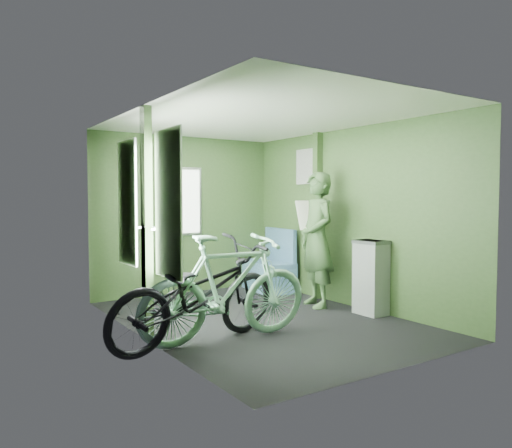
{
  "coord_description": "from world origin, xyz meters",
  "views": [
    {
      "loc": [
        -3.17,
        -4.7,
        1.4
      ],
      "look_at": [
        0.0,
        0.1,
        1.1
      ],
      "focal_mm": 35.0,
      "sensor_mm": 36.0,
      "label": 1
    }
  ],
  "objects_px": {
    "bicycle_mint": "(228,343)",
    "passenger": "(317,239)",
    "bench_seat": "(270,272)",
    "waste_box": "(371,277)",
    "bicycle_black": "(199,346)"
  },
  "relations": [
    {
      "from": "bicycle_mint",
      "to": "passenger",
      "type": "bearing_deg",
      "value": -63.04
    },
    {
      "from": "bench_seat",
      "to": "passenger",
      "type": "bearing_deg",
      "value": -89.28
    },
    {
      "from": "bicycle_mint",
      "to": "waste_box",
      "type": "relative_size",
      "value": 2.01
    },
    {
      "from": "waste_box",
      "to": "bicycle_mint",
      "type": "bearing_deg",
      "value": -177.59
    },
    {
      "from": "bicycle_mint",
      "to": "passenger",
      "type": "height_order",
      "value": "passenger"
    },
    {
      "from": "bicycle_mint",
      "to": "bench_seat",
      "type": "bearing_deg",
      "value": -40.18
    },
    {
      "from": "passenger",
      "to": "bench_seat",
      "type": "height_order",
      "value": "passenger"
    },
    {
      "from": "bicycle_black",
      "to": "bicycle_mint",
      "type": "distance_m",
      "value": 0.29
    },
    {
      "from": "bicycle_mint",
      "to": "waste_box",
      "type": "bearing_deg",
      "value": -84.37
    },
    {
      "from": "bench_seat",
      "to": "bicycle_black",
      "type": "bearing_deg",
      "value": -130.98
    },
    {
      "from": "passenger",
      "to": "bicycle_black",
      "type": "bearing_deg",
      "value": -57.33
    },
    {
      "from": "bicycle_mint",
      "to": "bench_seat",
      "type": "relative_size",
      "value": 1.91
    },
    {
      "from": "waste_box",
      "to": "bench_seat",
      "type": "distance_m",
      "value": 1.96
    },
    {
      "from": "bicycle_black",
      "to": "waste_box",
      "type": "height_order",
      "value": "waste_box"
    },
    {
      "from": "bicycle_mint",
      "to": "bicycle_black",
      "type": "bearing_deg",
      "value": 80.17
    }
  ]
}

